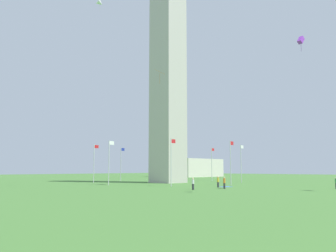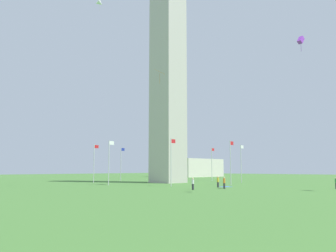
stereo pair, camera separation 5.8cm
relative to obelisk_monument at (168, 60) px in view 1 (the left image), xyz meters
The scene contains 19 objects.
ground_plane 25.70m from the obelisk_monument, ahead, with size 260.00×260.00×0.00m, color #3D6B2D.
obelisk_monument is the anchor object (origin of this frame).
flagpole_n 26.24m from the obelisk_monument, ahead, with size 1.12×0.14×7.82m.
flagpole_ne 26.23m from the obelisk_monument, 44.84° to the left, with size 1.12×0.14×7.82m.
flagpole_e 26.21m from the obelisk_monument, 89.77° to the left, with size 1.12×0.14×7.82m.
flagpole_se 26.18m from the obelisk_monument, 134.84° to the left, with size 1.12×0.14×7.82m.
flagpole_s 26.17m from the obelisk_monument, behind, with size 1.12×0.14×7.82m.
flagpole_sw 26.18m from the obelisk_monument, 134.84° to the right, with size 1.12×0.14×7.82m.
flagpole_w 26.21m from the obelisk_monument, 89.77° to the right, with size 1.12×0.14×7.82m.
flagpole_nw 26.23m from the obelisk_monument, 44.84° to the right, with size 1.12×0.14×7.82m.
person_yellow_shirt 31.77m from the obelisk_monument, 114.02° to the right, with size 0.32×0.32×1.69m.
person_orange_shirt 34.27m from the obelisk_monument, 116.99° to the right, with size 0.32×0.32×1.70m.
person_green_shirt 41.14m from the obelisk_monument, 89.99° to the right, with size 0.32×0.32×1.66m.
person_white_shirt 35.36m from the obelisk_monument, 129.18° to the right, with size 0.32×0.32×1.63m.
kite_purple_box 31.74m from the obelisk_monument, 100.20° to the right, with size 1.18×0.74×2.24m.
kite_orange_diamond 13.58m from the obelisk_monument, 143.76° to the right, with size 1.86×1.73×2.54m.
kite_white_delta 22.22m from the obelisk_monument, 166.92° to the right, with size 1.46×1.27×1.98m.
distant_building 61.78m from the obelisk_monument, 36.13° to the left, with size 20.12×17.91×6.32m.
picnic_blanket_near_first_person 31.79m from the obelisk_monument, 107.69° to the right, with size 1.80×1.40×0.01m, color blue.
Camera 1 is at (-53.94, -50.43, 2.84)m, focal length 38.31 mm.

